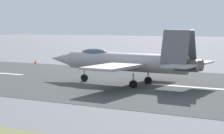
% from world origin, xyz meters
% --- Properties ---
extents(ground_plane, '(400.00, 400.00, 0.00)m').
position_xyz_m(ground_plane, '(0.00, 0.00, 0.00)').
color(ground_plane, slate).
extents(runway_strip, '(240.00, 26.00, 0.02)m').
position_xyz_m(runway_strip, '(-0.02, 0.00, 0.01)').
color(runway_strip, '#424442').
rests_on(runway_strip, ground).
extents(fighter_jet, '(17.79, 14.29, 5.59)m').
position_xyz_m(fighter_jet, '(5.52, 1.57, 2.39)').
color(fighter_jet, '#A29DA0').
rests_on(fighter_jet, ground).
extents(marker_cone_mid, '(0.44, 0.44, 0.55)m').
position_xyz_m(marker_cone_mid, '(14.49, -13.01, 0.28)').
color(marker_cone_mid, orange).
rests_on(marker_cone_mid, ground).
extents(marker_cone_far, '(0.44, 0.44, 0.55)m').
position_xyz_m(marker_cone_far, '(28.96, -13.01, 0.28)').
color(marker_cone_far, orange).
rests_on(marker_cone_far, ground).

